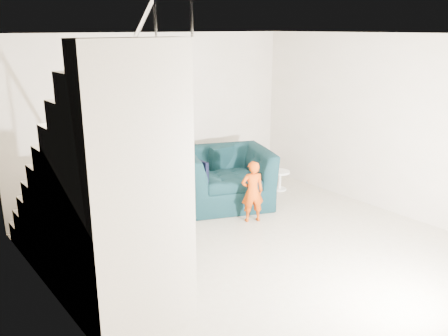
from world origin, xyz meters
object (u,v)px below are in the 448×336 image
(staircase, at_px, (100,209))
(side_table, at_px, (280,177))
(armchair, at_px, (226,177))
(toddler, at_px, (252,192))

(staircase, bearing_deg, side_table, 17.78)
(armchair, height_order, side_table, armchair)
(armchair, relative_size, toddler, 1.50)
(armchair, bearing_deg, staircase, -132.35)
(armchair, distance_m, staircase, 3.00)
(toddler, bearing_deg, armchair, -75.29)
(armchair, xyz_separation_m, toddler, (-0.14, -0.81, 0.01))
(armchair, height_order, staircase, staircase)
(armchair, distance_m, side_table, 1.20)
(armchair, xyz_separation_m, side_table, (1.18, -0.04, -0.22))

